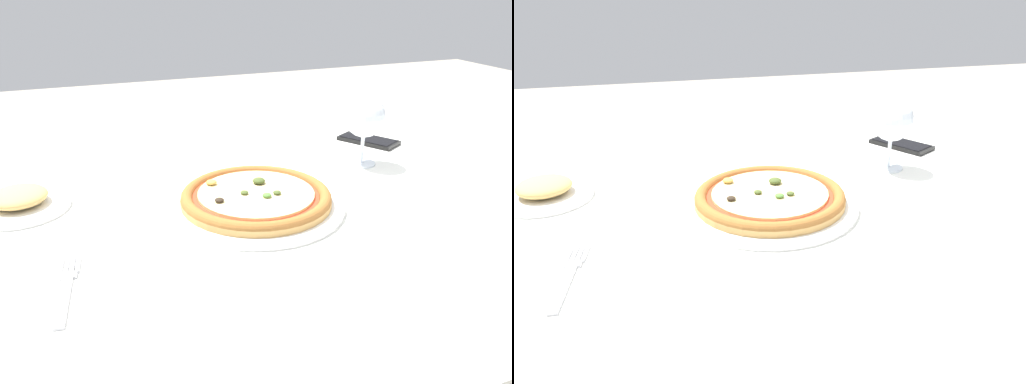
# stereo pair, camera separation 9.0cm
# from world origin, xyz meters

# --- Properties ---
(dining_table) EXTENTS (1.28, 1.02, 0.75)m
(dining_table) POSITION_xyz_m (0.00, 0.00, 0.66)
(dining_table) COLOR #997047
(dining_table) RESTS_ON ground_plane
(pizza_plate) EXTENTS (0.32, 0.32, 0.04)m
(pizza_plate) POSITION_xyz_m (-0.03, -0.02, 0.77)
(pizza_plate) COLOR white
(pizza_plate) RESTS_ON dining_table
(fork) EXTENTS (0.04, 0.17, 0.00)m
(fork) POSITION_xyz_m (-0.36, -0.16, 0.75)
(fork) COLOR silver
(fork) RESTS_ON dining_table
(wine_glass_far_left) EXTENTS (0.09, 0.09, 0.15)m
(wine_glass_far_left) POSITION_xyz_m (0.27, 0.11, 0.85)
(wine_glass_far_left) COLOR silver
(wine_glass_far_left) RESTS_ON dining_table
(cell_phone) EXTENTS (0.13, 0.16, 0.01)m
(cell_phone) POSITION_xyz_m (0.37, 0.23, 0.75)
(cell_phone) COLOR black
(cell_phone) RESTS_ON dining_table
(side_plate) EXTENTS (0.17, 0.17, 0.04)m
(side_plate) POSITION_xyz_m (-0.43, 0.13, 0.76)
(side_plate) COLOR white
(side_plate) RESTS_ON dining_table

